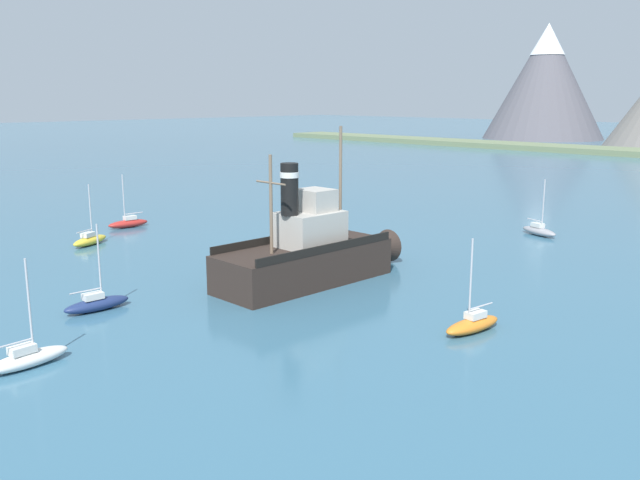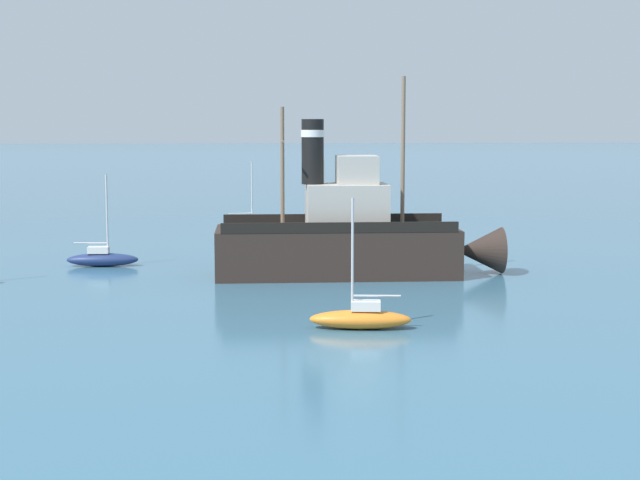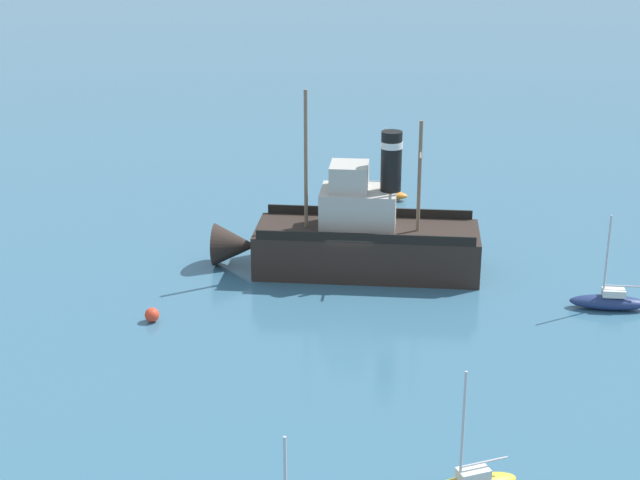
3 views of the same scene
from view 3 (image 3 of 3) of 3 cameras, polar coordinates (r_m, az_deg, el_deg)
name	(u,v)px [view 3 (image 3 of 3)]	position (r m, az deg, el deg)	size (l,w,h in m)	color
ground_plane	(350,277)	(52.57, 1.76, -2.19)	(600.00, 600.00, 0.00)	#38667F
old_tugboat	(356,238)	(52.93, 2.09, 0.09)	(4.51, 14.42, 9.90)	#2D231E
sailboat_orange	(379,193)	(65.42, 3.45, 2.73)	(1.53, 3.90, 4.90)	orange
sailboat_navy	(609,301)	(50.68, 16.46, -3.42)	(1.18, 3.82, 4.90)	navy
mooring_buoy	(152,315)	(47.96, -9.75, -4.31)	(0.70, 0.70, 0.70)	red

